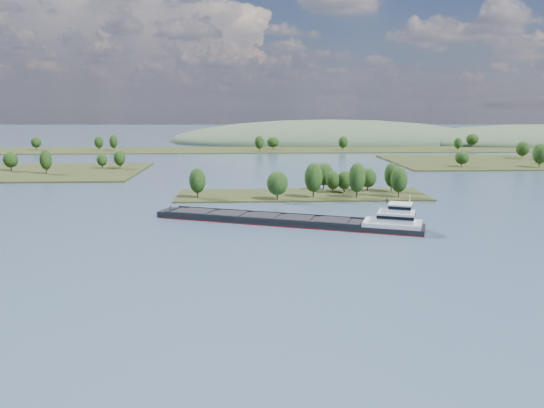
{
  "coord_description": "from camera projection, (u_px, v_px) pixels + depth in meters",
  "views": [
    {
      "loc": [
        -21.64,
        -29.86,
        35.85
      ],
      "look_at": [
        -14.32,
        130.0,
        6.0
      ],
      "focal_mm": 35.0,
      "sensor_mm": 36.0,
      "label": 1
    }
  ],
  "objects": [
    {
      "name": "ground",
      "position": [
        322.0,
        230.0,
        154.71
      ],
      "size": [
        1800.0,
        1800.0,
        0.0
      ],
      "primitive_type": "plane",
      "color": "#3E556B",
      "rests_on": "ground"
    },
    {
      "name": "cargo_barge",
      "position": [
        304.0,
        220.0,
        161.31
      ],
      "size": [
        81.78,
        38.48,
        11.31
      ],
      "color": "black",
      "rests_on": "ground"
    },
    {
      "name": "back_shoreline",
      "position": [
        285.0,
        149.0,
        429.77
      ],
      "size": [
        900.0,
        60.0,
        13.54
      ],
      "color": "#293115",
      "rests_on": "ground"
    },
    {
      "name": "tree_island",
      "position": [
        316.0,
        186.0,
        211.85
      ],
      "size": [
        100.0,
        31.63,
        14.9
      ],
      "color": "#293115",
      "rests_on": "ground"
    },
    {
      "name": "hill_east",
      "position": [
        540.0,
        143.0,
        510.12
      ],
      "size": [
        260.0,
        140.0,
        36.0
      ],
      "primitive_type": "ellipsoid",
      "color": "#394D35",
      "rests_on": "ground"
    },
    {
      "name": "hill_west",
      "position": [
        329.0,
        142.0,
        530.58
      ],
      "size": [
        320.0,
        160.0,
        44.0
      ],
      "primitive_type": "ellipsoid",
      "color": "#394D35",
      "rests_on": "ground"
    }
  ]
}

